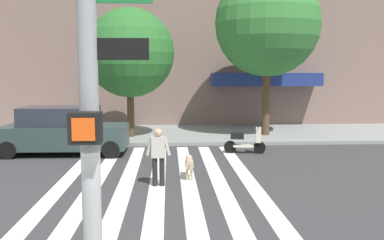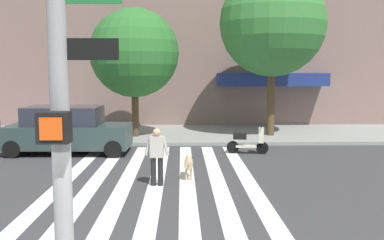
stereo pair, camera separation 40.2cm
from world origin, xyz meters
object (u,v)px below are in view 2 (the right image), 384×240
(parked_car_behind_first, at_px, (68,130))
(street_tree_nearest, at_px, (134,53))
(street_tree_middle, at_px, (272,24))
(traffic_light_pole, at_px, (57,41))
(dog_on_leash, at_px, (189,164))
(parked_scooter, at_px, (248,141))
(pedestrian_dog_walker, at_px, (157,153))

(parked_car_behind_first, height_order, street_tree_nearest, street_tree_nearest)
(street_tree_nearest, bearing_deg, street_tree_middle, 1.67)
(traffic_light_pole, relative_size, street_tree_nearest, 0.97)
(parked_car_behind_first, xyz_separation_m, dog_on_leash, (4.69, -4.04, -0.47))
(traffic_light_pole, distance_m, street_tree_nearest, 16.24)
(parked_car_behind_first, bearing_deg, dog_on_leash, -40.73)
(traffic_light_pole, height_order, street_tree_middle, street_tree_middle)
(parked_scooter, bearing_deg, parked_car_behind_first, 177.98)
(street_tree_nearest, distance_m, street_tree_middle, 6.60)
(parked_scooter, height_order, street_tree_middle, street_tree_middle)
(parked_scooter, bearing_deg, street_tree_middle, 66.22)
(street_tree_nearest, relative_size, pedestrian_dog_walker, 3.64)
(parked_car_behind_first, bearing_deg, street_tree_nearest, 55.79)
(parked_car_behind_first, xyz_separation_m, street_tree_nearest, (2.30, 3.38, 3.13))
(traffic_light_pole, distance_m, parked_scooter, 13.45)
(traffic_light_pole, height_order, parked_car_behind_first, traffic_light_pole)
(pedestrian_dog_walker, bearing_deg, parked_scooter, 54.66)
(street_tree_nearest, height_order, dog_on_leash, street_tree_nearest)
(parked_car_behind_first, height_order, dog_on_leash, parked_car_behind_first)
(parked_scooter, relative_size, street_tree_middle, 0.21)
(parked_car_behind_first, height_order, pedestrian_dog_walker, parked_car_behind_first)
(street_tree_nearest, relative_size, street_tree_middle, 0.77)
(traffic_light_pole, relative_size, parked_car_behind_first, 1.21)
(street_tree_nearest, bearing_deg, dog_on_leash, -72.12)
(traffic_light_pole, bearing_deg, parked_scooter, 73.52)
(dog_on_leash, bearing_deg, street_tree_nearest, 107.88)
(street_tree_nearest, height_order, pedestrian_dog_walker, street_tree_nearest)
(parked_scooter, xyz_separation_m, street_tree_nearest, (-4.77, 3.63, 3.57))
(pedestrian_dog_walker, bearing_deg, traffic_light_pole, -93.11)
(traffic_light_pole, bearing_deg, pedestrian_dog_walker, 86.89)
(pedestrian_dog_walker, xyz_separation_m, dog_on_leash, (0.91, 0.85, -0.48))
(parked_car_behind_first, bearing_deg, pedestrian_dog_walker, -52.26)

